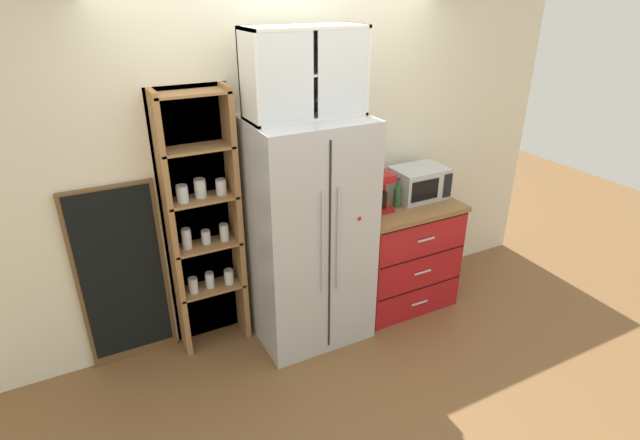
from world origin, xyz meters
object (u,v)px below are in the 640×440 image
Objects in this scene: bottle_green at (397,194)px; chalkboard_menu at (122,277)px; refrigerator at (308,233)px; mug_red at (401,197)px; coffee_maker at (378,190)px; microwave at (419,183)px.

bottle_green is 0.18× the size of chalkboard_menu.
refrigerator is 7.19× the size of bottle_green.
refrigerator is at bearing -176.16° from mug_red.
coffee_maker is 2.65× the size of mug_red.
chalkboard_menu is at bearing 166.59° from refrigerator.
mug_red is (0.88, 0.06, 0.10)m from refrigerator.
bottle_green is at bearing -8.64° from chalkboard_menu.
chalkboard_menu is at bearing 171.36° from bottle_green.
chalkboard_menu is at bearing 174.22° from microwave.
coffee_maker is at bearing -8.29° from chalkboard_menu.
chalkboard_menu reaches higher than coffee_maker.
microwave is at bearing 5.53° from coffee_maker.
mug_red is (-0.18, -0.01, -0.09)m from microwave.
microwave is 0.44m from coffee_maker.
coffee_maker is 1.28× the size of bottle_green.
microwave is 0.20m from mug_red.
bottle_green is (-0.09, -0.07, 0.06)m from mug_red.
refrigerator reaches higher than microwave.
refrigerator is 14.92× the size of mug_red.
mug_red is 2.22m from chalkboard_menu.
refrigerator reaches higher than mug_red.
coffee_maker is at bearing -173.40° from mug_red.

